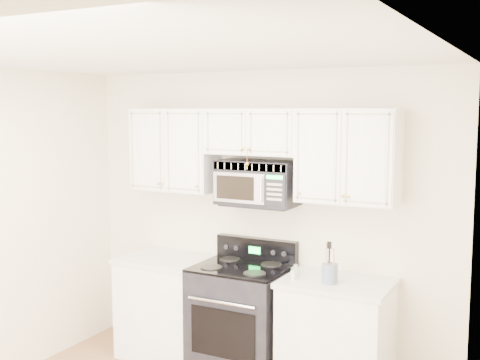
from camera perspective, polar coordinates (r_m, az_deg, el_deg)
The scene contains 9 objects.
room at distance 3.89m, azimuth -9.02°, elevation -7.69°, with size 3.51×3.51×2.61m.
base_cabinet_left at distance 5.71m, azimuth -6.62°, elevation -12.12°, with size 0.86×0.65×0.92m.
base_cabinet_right at distance 5.03m, azimuth 9.14°, elevation -14.78°, with size 0.86×0.65×0.92m.
range at distance 5.31m, azimuth 0.19°, elevation -12.87°, with size 0.77×0.70×1.12m.
upper_cabinets at distance 5.14m, azimuth 1.48°, elevation 3.03°, with size 2.44×0.37×0.75m.
microwave at distance 5.14m, azimuth 1.65°, elevation -0.25°, with size 0.69×0.39×0.38m.
utensil_crock at distance 4.77m, azimuth 8.51°, elevation -8.70°, with size 0.12×0.12×0.33m.
shaker_salt at distance 4.95m, azimuth 5.27°, elevation -8.46°, with size 0.04×0.04×0.10m.
shaker_pepper at distance 4.84m, azimuth 5.07°, elevation -8.83°, with size 0.04×0.04×0.10m.
Camera 1 is at (2.27, -3.01, 2.26)m, focal length 45.00 mm.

